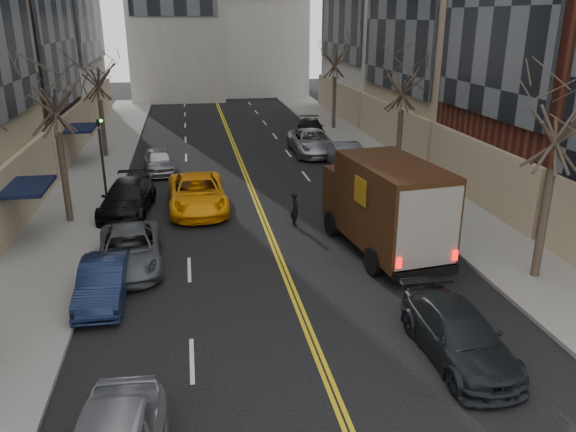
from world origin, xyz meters
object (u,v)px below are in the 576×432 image
ups_truck (384,206)px  pedestrian (295,209)px  observer_sedan (459,335)px  taxi (197,193)px

ups_truck → pedestrian: (-2.91, 3.55, -1.14)m
ups_truck → observer_sedan: 7.61m
ups_truck → observer_sedan: size_ratio=1.50×
observer_sedan → taxi: bearing=114.9°
ups_truck → taxi: size_ratio=1.23×
ups_truck → observer_sedan: bearing=-100.3°
pedestrian → taxi: bearing=50.1°
taxi → pedestrian: bearing=-37.5°
observer_sedan → taxi: 15.67m
pedestrian → observer_sedan: bearing=-171.4°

